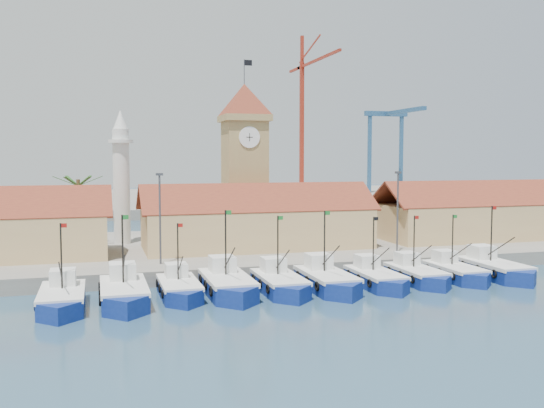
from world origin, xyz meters
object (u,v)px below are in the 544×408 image
object	(u,v)px
boat_0	(62,300)
clock_tower	(245,158)
boat_5	(328,282)
minaret	(121,176)

from	to	relation	value
boat_0	clock_tower	bearing A→B (deg)	49.24
clock_tower	boat_5	bearing A→B (deg)	-85.04
clock_tower	minaret	size ratio (longest dim) A/B	1.39
boat_5	minaret	xyz separation A→B (m)	(-17.04, 25.50, 8.94)
boat_0	clock_tower	distance (m)	33.77
boat_0	boat_5	bearing A→B (deg)	1.60
boat_0	boat_5	size ratio (longest dim) A/B	0.95
boat_0	clock_tower	size ratio (longest dim) A/B	0.42
boat_5	boat_0	bearing A→B (deg)	-178.40
boat_5	clock_tower	distance (m)	26.10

